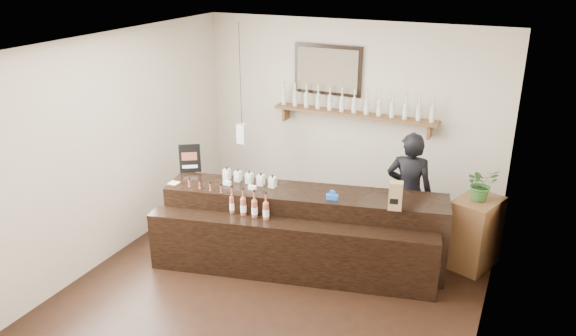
% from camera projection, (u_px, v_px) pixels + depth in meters
% --- Properties ---
extents(ground, '(5.00, 5.00, 0.00)m').
position_uv_depth(ground, '(276.00, 287.00, 6.57)').
color(ground, black).
rests_on(ground, ground).
extents(room_shell, '(5.00, 5.00, 5.00)m').
position_uv_depth(room_shell, '(275.00, 150.00, 5.95)').
color(room_shell, beige).
rests_on(room_shell, ground).
extents(back_wall_decor, '(2.66, 0.96, 1.69)m').
position_uv_depth(back_wall_decor, '(338.00, 95.00, 8.00)').
color(back_wall_decor, brown).
rests_on(back_wall_decor, ground).
extents(counter, '(3.48, 1.63, 1.12)m').
position_uv_depth(counter, '(300.00, 233.00, 6.87)').
color(counter, black).
rests_on(counter, ground).
extents(promo_sign, '(0.24, 0.16, 0.39)m').
position_uv_depth(promo_sign, '(190.00, 158.00, 7.31)').
color(promo_sign, black).
rests_on(promo_sign, counter).
extents(paper_bag, '(0.17, 0.14, 0.33)m').
position_uv_depth(paper_bag, '(395.00, 196.00, 6.27)').
color(paper_bag, olive).
rests_on(paper_bag, counter).
extents(tape_dispenser, '(0.14, 0.08, 0.11)m').
position_uv_depth(tape_dispenser, '(332.00, 196.00, 6.56)').
color(tape_dispenser, blue).
rests_on(tape_dispenser, counter).
extents(side_cabinet, '(0.63, 0.73, 0.89)m').
position_uv_depth(side_cabinet, '(475.00, 233.00, 6.88)').
color(side_cabinet, brown).
rests_on(side_cabinet, ground).
extents(potted_plant, '(0.48, 0.47, 0.41)m').
position_uv_depth(potted_plant, '(481.00, 184.00, 6.65)').
color(potted_plant, '#305B24').
rests_on(potted_plant, side_cabinet).
extents(shopkeeper, '(0.71, 0.51, 1.81)m').
position_uv_depth(shopkeeper, '(409.00, 185.00, 7.11)').
color(shopkeeper, black).
rests_on(shopkeeper, ground).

